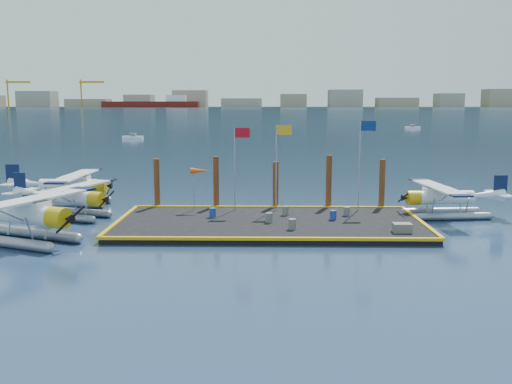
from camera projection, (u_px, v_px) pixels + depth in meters
The scene contains 24 objects.
ground at pixel (269, 227), 38.00m from camera, with size 4000.00×4000.00×0.00m, color #182F4A.
dock at pixel (269, 224), 37.96m from camera, with size 20.00×10.00×0.40m, color black.
dock_bumpers at pixel (269, 220), 37.92m from camera, with size 20.25×10.25×0.18m, color #D19A0C, non-canonical shape.
far_backdrop at pixel (344, 101), 1748.34m from camera, with size 3050.00×2050.00×810.00m.
seaplane_a at pixel (25, 217), 33.31m from camera, with size 9.33×9.84×3.58m.
seaplane_b at pixel (70, 200), 40.58m from camera, with size 8.13×8.67×3.11m.
seaplane_c at pixel (71, 188), 45.56m from camera, with size 8.43×9.28×3.32m.
seaplane_d at pixel (442, 199), 40.86m from camera, with size 7.75×8.55×3.03m.
drum_0 at pixel (213, 213), 39.13m from camera, with size 0.46×0.46×0.64m, color #1C369C.
drum_1 at pixel (269, 218), 37.38m from camera, with size 0.46×0.46×0.65m, color slate.
drum_2 at pixel (333, 215), 38.28m from camera, with size 0.45×0.45×0.63m, color #1C369C.
drum_3 at pixel (292, 224), 35.37m from camera, with size 0.47×0.47×0.67m, color slate.
drum_4 at pixel (347, 211), 39.65m from camera, with size 0.44×0.44×0.63m, color slate.
drum_5 at pixel (285, 211), 39.81m from camera, with size 0.45×0.45×0.64m, color slate.
crate at pixel (402, 228), 34.59m from camera, with size 1.11×0.74×0.56m, color slate.
flagpole_red at pixel (238, 156), 41.10m from camera, with size 1.14×0.08×6.00m.
flagpole_yellow at pixel (279, 154), 41.03m from camera, with size 1.14×0.08×6.20m.
flagpole_blue at pixel (362, 152), 40.90m from camera, with size 1.14×0.08×6.50m.
windsock at pixel (200, 172), 41.33m from camera, with size 1.40×0.44×3.12m.
piling_0 at pixel (157, 185), 43.16m from camera, with size 0.44×0.44×4.00m, color #462814.
piling_1 at pixel (216, 184), 43.07m from camera, with size 0.44×0.44×4.20m, color #462814.
piling_2 at pixel (276, 187), 43.02m from camera, with size 0.44×0.44×3.80m, color #462814.
piling_3 at pixel (329, 184), 42.92m from camera, with size 0.44×0.44×4.30m, color #462814.
piling_4 at pixel (382, 186), 42.87m from camera, with size 0.44×0.44×4.00m, color #462814.
Camera 1 is at (-0.26, -37.17, 8.24)m, focal length 40.00 mm.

